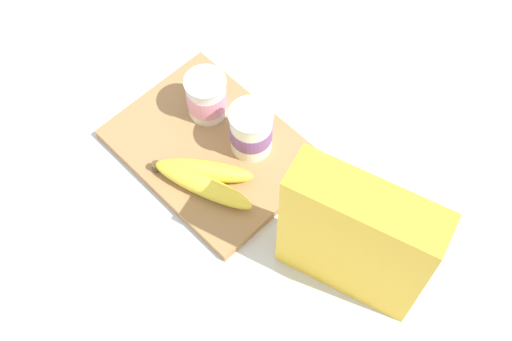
# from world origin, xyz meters

# --- Properties ---
(ground_plane) EXTENTS (2.40, 2.40, 0.00)m
(ground_plane) POSITION_xyz_m (0.00, 0.00, 0.00)
(ground_plane) COLOR silver
(cutting_board) EXTENTS (0.32, 0.24, 0.02)m
(cutting_board) POSITION_xyz_m (0.00, 0.00, 0.01)
(cutting_board) COLOR #A37A4C
(cutting_board) RESTS_ON ground_plane
(cereal_box) EXTENTS (0.22, 0.12, 0.25)m
(cereal_box) POSITION_xyz_m (0.30, 0.00, 0.12)
(cereal_box) COLOR yellow
(cereal_box) RESTS_ON ground_plane
(yogurt_cup_front) EXTENTS (0.07, 0.07, 0.08)m
(yogurt_cup_front) POSITION_xyz_m (-0.06, 0.04, 0.06)
(yogurt_cup_front) COLOR white
(yogurt_cup_front) RESTS_ON cutting_board
(yogurt_cup_back) EXTENTS (0.07, 0.07, 0.09)m
(yogurt_cup_back) POSITION_xyz_m (0.05, 0.05, 0.06)
(yogurt_cup_back) COLOR white
(yogurt_cup_back) RESTS_ON cutting_board
(banana_bunch) EXTENTS (0.18, 0.12, 0.04)m
(banana_bunch) POSITION_xyz_m (0.04, -0.06, 0.04)
(banana_bunch) COLOR yellow
(banana_bunch) RESTS_ON cutting_board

